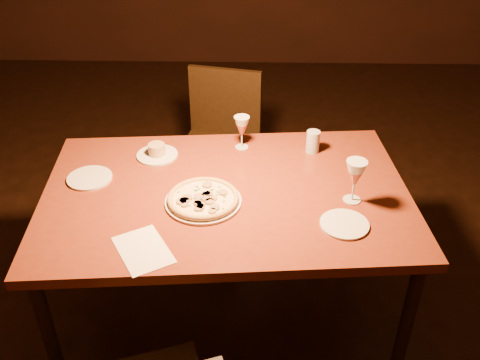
{
  "coord_description": "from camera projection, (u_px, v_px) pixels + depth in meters",
  "views": [
    {
      "loc": [
        -0.18,
        -2.01,
        2.14
      ],
      "look_at": [
        -0.23,
        -0.09,
        0.86
      ],
      "focal_mm": 40.0,
      "sensor_mm": 36.0,
      "label": 1
    }
  ],
  "objects": [
    {
      "name": "wine_glass_far",
      "position": [
        242.0,
        132.0,
        2.55
      ],
      "size": [
        0.07,
        0.07,
        0.16
      ],
      "primitive_type": null,
      "color": "#AE5448",
      "rests_on": "dining_table"
    },
    {
      "name": "chair_far",
      "position": [
        220.0,
        139.0,
        3.29
      ],
      "size": [
        0.54,
        0.54,
        0.93
      ],
      "rotation": [
        0.0,
        0.0,
        -0.22
      ],
      "color": "black",
      "rests_on": "floor"
    },
    {
      "name": "floor",
      "position": [
        282.0,
        305.0,
        2.86
      ],
      "size": [
        7.0,
        7.0,
        0.0
      ],
      "primitive_type": "plane",
      "color": "black",
      "rests_on": "ground"
    },
    {
      "name": "dining_table",
      "position": [
        226.0,
        205.0,
        2.32
      ],
      "size": [
        1.64,
        1.13,
        0.84
      ],
      "rotation": [
        0.0,
        0.0,
        0.08
      ],
      "color": "maroon",
      "rests_on": "floor"
    },
    {
      "name": "ramekin_saucer",
      "position": [
        157.0,
        152.0,
        2.51
      ],
      "size": [
        0.19,
        0.19,
        0.06
      ],
      "color": "silver",
      "rests_on": "dining_table"
    },
    {
      "name": "wine_glass_right",
      "position": [
        354.0,
        181.0,
        2.17
      ],
      "size": [
        0.09,
        0.09,
        0.19
      ],
      "primitive_type": null,
      "color": "#AE5448",
      "rests_on": "dining_table"
    },
    {
      "name": "menu_card",
      "position": [
        143.0,
        250.0,
        1.97
      ],
      "size": [
        0.27,
        0.3,
        0.0
      ],
      "primitive_type": "cube",
      "rotation": [
        0.0,
        0.0,
        0.53
      ],
      "color": "white",
      "rests_on": "dining_table"
    },
    {
      "name": "side_plate_near",
      "position": [
        344.0,
        224.0,
        2.09
      ],
      "size": [
        0.19,
        0.19,
        0.01
      ],
      "primitive_type": "cylinder",
      "color": "silver",
      "rests_on": "dining_table"
    },
    {
      "name": "side_plate_left",
      "position": [
        90.0,
        178.0,
        2.36
      ],
      "size": [
        0.2,
        0.2,
        0.01
      ],
      "primitive_type": "cylinder",
      "color": "silver",
      "rests_on": "dining_table"
    },
    {
      "name": "water_tumbler",
      "position": [
        313.0,
        142.0,
        2.53
      ],
      "size": [
        0.06,
        0.06,
        0.11
      ],
      "primitive_type": "cylinder",
      "color": "#AEB5BE",
      "rests_on": "dining_table"
    },
    {
      "name": "pizza_plate",
      "position": [
        203.0,
        199.0,
        2.2
      ],
      "size": [
        0.32,
        0.32,
        0.03
      ],
      "color": "silver",
      "rests_on": "dining_table"
    }
  ]
}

